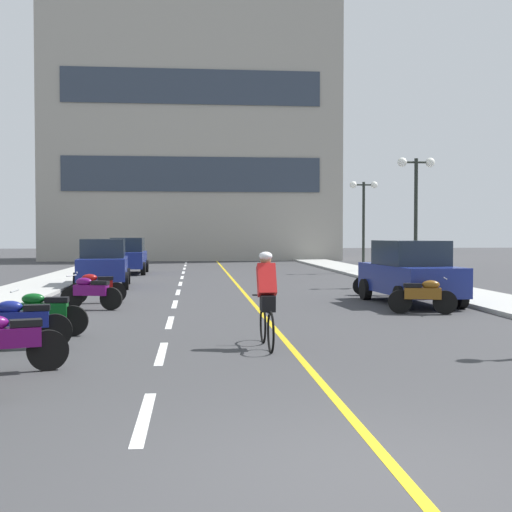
{
  "coord_description": "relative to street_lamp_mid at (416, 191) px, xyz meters",
  "views": [
    {
      "loc": [
        -1.45,
        -5.42,
        2.0
      ],
      "look_at": [
        0.48,
        15.59,
        1.32
      ],
      "focal_mm": 47.59,
      "sensor_mm": 36.0,
      "label": 1
    }
  ],
  "objects": [
    {
      "name": "ground_plane",
      "position": [
        -7.05,
        1.04,
        -3.67
      ],
      "size": [
        140.0,
        140.0,
        0.0
      ],
      "primitive_type": "plane",
      "color": "#38383A"
    },
    {
      "name": "curb_left",
      "position": [
        -14.25,
        4.04,
        -3.61
      ],
      "size": [
        2.4,
        72.0,
        0.12
      ],
      "primitive_type": "cube",
      "color": "#A8A8A3",
      "rests_on": "ground"
    },
    {
      "name": "curb_right",
      "position": [
        0.15,
        4.04,
        -3.61
      ],
      "size": [
        2.4,
        72.0,
        0.12
      ],
      "primitive_type": "cube",
      "color": "#A8A8A3",
      "rests_on": "ground"
    },
    {
      "name": "lane_dash_0",
      "position": [
        -9.05,
        -17.96,
        -3.67
      ],
      "size": [
        0.14,
        2.2,
        0.01
      ],
      "primitive_type": "cube",
      "color": "silver",
      "rests_on": "ground"
    },
    {
      "name": "lane_dash_1",
      "position": [
        -9.05,
        -13.96,
        -3.67
      ],
      "size": [
        0.14,
        2.2,
        0.01
      ],
      "primitive_type": "cube",
      "color": "silver",
      "rests_on": "ground"
    },
    {
      "name": "lane_dash_2",
      "position": [
        -9.05,
        -9.96,
        -3.67
      ],
      "size": [
        0.14,
        2.2,
        0.01
      ],
      "primitive_type": "cube",
      "color": "silver",
      "rests_on": "ground"
    },
    {
      "name": "lane_dash_3",
      "position": [
        -9.05,
        -5.96,
        -3.67
      ],
      "size": [
        0.14,
        2.2,
        0.01
      ],
      "primitive_type": "cube",
      "color": "silver",
      "rests_on": "ground"
    },
    {
      "name": "lane_dash_4",
      "position": [
        -9.05,
        -1.96,
        -3.67
      ],
      "size": [
        0.14,
        2.2,
        0.01
      ],
      "primitive_type": "cube",
      "color": "silver",
      "rests_on": "ground"
    },
    {
      "name": "lane_dash_5",
      "position": [
        -9.05,
        2.04,
        -3.67
      ],
      "size": [
        0.14,
        2.2,
        0.01
      ],
      "primitive_type": "cube",
      "color": "silver",
      "rests_on": "ground"
    },
    {
      "name": "lane_dash_6",
      "position": [
        -9.05,
        6.04,
        -3.67
      ],
      "size": [
        0.14,
        2.2,
        0.01
      ],
      "primitive_type": "cube",
      "color": "silver",
      "rests_on": "ground"
    },
    {
      "name": "lane_dash_7",
      "position": [
        -9.05,
        10.04,
        -3.67
      ],
      "size": [
        0.14,
        2.2,
        0.01
      ],
      "primitive_type": "cube",
      "color": "silver",
      "rests_on": "ground"
    },
    {
      "name": "lane_dash_8",
      "position": [
        -9.05,
        14.04,
        -3.67
      ],
      "size": [
        0.14,
        2.2,
        0.01
      ],
      "primitive_type": "cube",
      "color": "silver",
      "rests_on": "ground"
    },
    {
      "name": "lane_dash_9",
      "position": [
        -9.05,
        18.04,
        -3.67
      ],
      "size": [
        0.14,
        2.2,
        0.01
      ],
      "primitive_type": "cube",
      "color": "silver",
      "rests_on": "ground"
    },
    {
      "name": "lane_dash_10",
      "position": [
        -9.05,
        22.04,
        -3.67
      ],
      "size": [
        0.14,
        2.2,
        0.01
      ],
      "primitive_type": "cube",
      "color": "silver",
      "rests_on": "ground"
    },
    {
      "name": "lane_dash_11",
      "position": [
        -9.05,
        26.04,
        -3.67
      ],
      "size": [
        0.14,
        2.2,
        0.01
      ],
      "primitive_type": "cube",
      "color": "silver",
      "rests_on": "ground"
    },
    {
      "name": "centre_line_yellow",
      "position": [
        -6.8,
        4.04,
        -3.67
      ],
      "size": [
        0.12,
        66.0,
        0.01
      ],
      "primitive_type": "cube",
      "color": "gold",
      "rests_on": "ground"
    },
    {
      "name": "office_building",
      "position": [
        -8.59,
        29.32,
        7.04
      ],
      "size": [
        22.65,
        8.68,
        21.42
      ],
      "color": "#9E998E",
      "rests_on": "ground"
    },
    {
      "name": "street_lamp_mid",
      "position": [
        0.0,
        0.0,
        0.0
      ],
      "size": [
        1.46,
        0.36,
        4.82
      ],
      "color": "black",
      "rests_on": "curb_right"
    },
    {
      "name": "street_lamp_far",
      "position": [
        0.23,
        8.94,
        -0.14
      ],
      "size": [
        1.46,
        0.36,
        4.6
      ],
      "color": "black",
      "rests_on": "curb_right"
    },
    {
      "name": "parked_car_near",
      "position": [
        -2.33,
        -6.49,
        -2.76
      ],
      "size": [
        2.18,
        4.32,
        1.82
      ],
      "color": "black",
      "rests_on": "ground"
    },
    {
      "name": "parked_car_mid",
      "position": [
        -11.9,
        0.62,
        -2.76
      ],
      "size": [
        2.16,
        4.31,
        1.82
      ],
      "color": "black",
      "rests_on": "ground"
    },
    {
      "name": "parked_car_far",
      "position": [
        -11.83,
        9.35,
        -2.76
      ],
      "size": [
        1.97,
        4.22,
        1.82
      ],
      "color": "black",
      "rests_on": "ground"
    },
    {
      "name": "motorcycle_1",
      "position": [
        -11.17,
        -15.45,
        -3.2
      ],
      "size": [
        1.65,
        0.78,
        0.92
      ],
      "color": "black",
      "rests_on": "ground"
    },
    {
      "name": "motorcycle_2",
      "position": [
        -11.5,
        -13.32,
        -3.2
      ],
      "size": [
        1.7,
        0.6,
        0.92
      ],
      "color": "black",
      "rests_on": "ground"
    },
    {
      "name": "motorcycle_3",
      "position": [
        -11.44,
        -11.87,
        -3.2
      ],
      "size": [
        1.7,
        0.6,
        0.92
      ],
      "color": "black",
      "rests_on": "ground"
    },
    {
      "name": "motorcycle_4",
      "position": [
        -2.79,
        -8.92,
        -3.2
      ],
      "size": [
        1.67,
        0.68,
        0.92
      ],
      "color": "black",
      "rests_on": "ground"
    },
    {
      "name": "motorcycle_5",
      "position": [
        -11.22,
        -7.16,
        -3.2
      ],
      "size": [
        1.67,
        0.68,
        0.92
      ],
      "color": "black",
      "rests_on": "ground"
    },
    {
      "name": "motorcycle_6",
      "position": [
        -11.32,
        -5.48,
        -3.2
      ],
      "size": [
        1.69,
        0.61,
        0.92
      ],
      "color": "black",
      "rests_on": "ground"
    },
    {
      "name": "motorcycle_7",
      "position": [
        -2.46,
        -3.75,
        -3.2
      ],
      "size": [
        1.66,
        0.73,
        0.92
      ],
      "color": "black",
      "rests_on": "ground"
    },
    {
      "name": "cyclist_rider",
      "position": [
        -7.22,
        -13.5,
        -2.78
      ],
      "size": [
        0.42,
        1.77,
        1.71
      ],
      "color": "black",
      "rests_on": "ground"
    }
  ]
}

